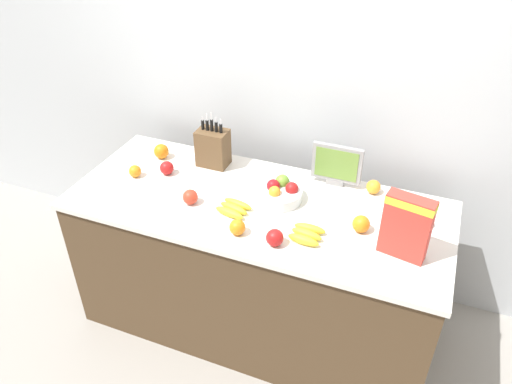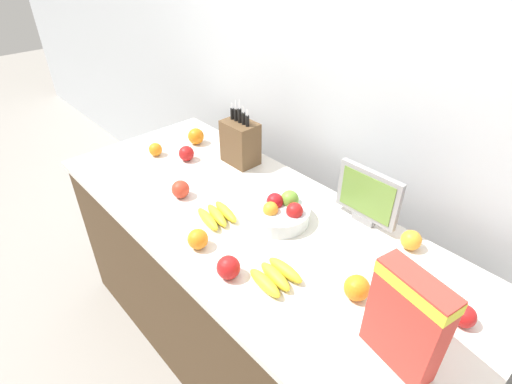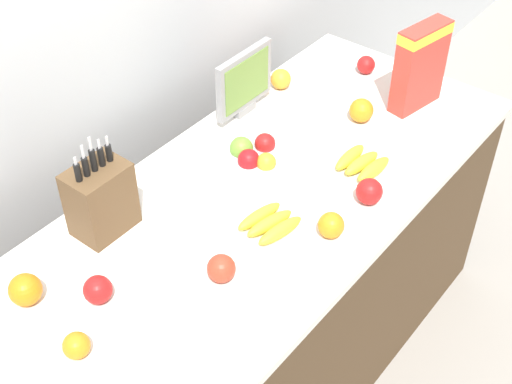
{
  "view_description": "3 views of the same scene",
  "coord_description": "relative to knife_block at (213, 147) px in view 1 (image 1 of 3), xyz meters",
  "views": [
    {
      "loc": [
        0.77,
        -1.94,
        2.38
      ],
      "look_at": [
        0.02,
        -0.06,
        0.99
      ],
      "focal_mm": 35.0,
      "sensor_mm": 36.0,
      "label": 1
    },
    {
      "loc": [
        0.98,
        -0.86,
        1.88
      ],
      "look_at": [
        -0.01,
        0.04,
        0.98
      ],
      "focal_mm": 28.0,
      "sensor_mm": 36.0,
      "label": 2
    },
    {
      "loc": [
        -1.27,
        -1.0,
        2.32
      ],
      "look_at": [
        -0.05,
        -0.03,
        0.95
      ],
      "focal_mm": 50.0,
      "sensor_mm": 36.0,
      "label": 3
    }
  ],
  "objects": [
    {
      "name": "orange_by_cereal",
      "position": [
        -0.32,
        -0.05,
        -0.07
      ],
      "size": [
        0.09,
        0.09,
        0.09
      ],
      "primitive_type": "sphere",
      "color": "orange",
      "rests_on": "counter"
    },
    {
      "name": "orange_front_right",
      "position": [
        0.91,
        0.05,
        -0.07
      ],
      "size": [
        0.08,
        0.08,
        0.08
      ],
      "primitive_type": "sphere",
      "color": "orange",
      "rests_on": "counter"
    },
    {
      "name": "orange_front_left",
      "position": [
        0.92,
        -0.29,
        -0.07
      ],
      "size": [
        0.08,
        0.08,
        0.08
      ],
      "primitive_type": "sphere",
      "color": "orange",
      "rests_on": "counter"
    },
    {
      "name": "orange_mid_left",
      "position": [
        -0.35,
        -0.28,
        -0.08
      ],
      "size": [
        0.07,
        0.07,
        0.07
      ],
      "primitive_type": "sphere",
      "color": "orange",
      "rests_on": "counter"
    },
    {
      "name": "wall_back",
      "position": [
        0.37,
        0.36,
        0.31
      ],
      "size": [
        9.0,
        0.06,
        2.6
      ],
      "color": "silver",
      "rests_on": "ground_plane"
    },
    {
      "name": "orange_back_center",
      "position": [
        0.38,
        -0.53,
        -0.07
      ],
      "size": [
        0.08,
        0.08,
        0.08
      ],
      "primitive_type": "sphere",
      "color": "orange",
      "rests_on": "counter"
    },
    {
      "name": "fruit_bowl",
      "position": [
        0.46,
        -0.19,
        -0.07
      ],
      "size": [
        0.25,
        0.25,
        0.11
      ],
      "color": "silver",
      "rests_on": "counter"
    },
    {
      "name": "knife_block",
      "position": [
        0.0,
        0.0,
        0.0
      ],
      "size": [
        0.17,
        0.12,
        0.33
      ],
      "color": "brown",
      "rests_on": "counter"
    },
    {
      "name": "small_monitor",
      "position": [
        0.7,
        0.05,
        0.02
      ],
      "size": [
        0.27,
        0.03,
        0.24
      ],
      "color": "gray",
      "rests_on": "counter"
    },
    {
      "name": "apple_leftmost",
      "position": [
        0.57,
        -0.54,
        -0.07
      ],
      "size": [
        0.08,
        0.08,
        0.08
      ],
      "primitive_type": "sphere",
      "color": "red",
      "rests_on": "counter"
    },
    {
      "name": "apple_near_bananas",
      "position": [
        1.19,
        -0.14,
        -0.08
      ],
      "size": [
        0.07,
        0.07,
        0.07
      ],
      "primitive_type": "sphere",
      "color": "red",
      "rests_on": "counter"
    },
    {
      "name": "apple_rightmost",
      "position": [
        0.06,
        -0.39,
        -0.07
      ],
      "size": [
        0.08,
        0.08,
        0.08
      ],
      "primitive_type": "sphere",
      "color": "red",
      "rests_on": "counter"
    },
    {
      "name": "banana_bunch_right",
      "position": [
        0.69,
        -0.44,
        -0.09
      ],
      "size": [
        0.16,
        0.14,
        0.04
      ],
      "rotation": [
        0.0,
        0.0,
        3.09
      ],
      "color": "yellow",
      "rests_on": "counter"
    },
    {
      "name": "ground_plane",
      "position": [
        0.37,
        -0.27,
        -0.99
      ],
      "size": [
        14.0,
        14.0,
        0.0
      ],
      "primitive_type": "plane",
      "color": "gray"
    },
    {
      "name": "counter",
      "position": [
        0.37,
        -0.27,
        -0.55
      ],
      "size": [
        1.97,
        0.81,
        0.88
      ],
      "color": "#4C3823",
      "rests_on": "ground_plane"
    },
    {
      "name": "banana_bunch_left",
      "position": [
        0.29,
        -0.38,
        -0.09
      ],
      "size": [
        0.18,
        0.15,
        0.04
      ],
      "rotation": [
        0.0,
        0.0,
        3.02
      ],
      "color": "yellow",
      "rests_on": "counter"
    },
    {
      "name": "cereal_box",
      "position": [
        1.12,
        -0.39,
        0.06
      ],
      "size": [
        0.22,
        0.11,
        0.31
      ],
      "rotation": [
        0.0,
        0.0,
        -0.18
      ],
      "color": "red",
      "rests_on": "counter"
    },
    {
      "name": "apple_middle",
      "position": [
        -0.2,
        -0.19,
        -0.07
      ],
      "size": [
        0.08,
        0.08,
        0.08
      ],
      "primitive_type": "sphere",
      "color": "red",
      "rests_on": "counter"
    }
  ]
}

